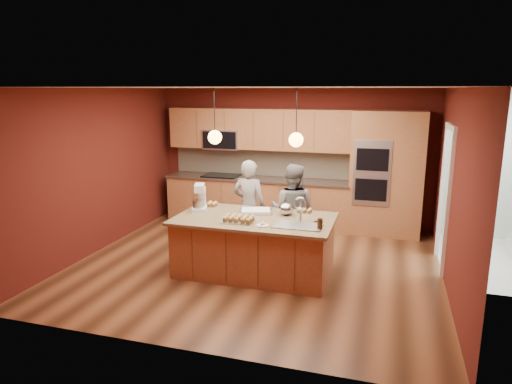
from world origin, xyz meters
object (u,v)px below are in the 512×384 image
(person_right, at_px, (292,210))
(mixing_bowl, at_px, (286,209))
(island, at_px, (255,244))
(person_left, at_px, (249,206))
(stand_mixer, at_px, (200,199))

(person_right, bearing_deg, mixing_bowl, 96.60)
(person_right, bearing_deg, island, 71.61)
(person_left, height_order, person_right, person_left)
(island, bearing_deg, stand_mixer, 172.12)
(person_left, xyz_separation_m, mixing_bowl, (0.77, -0.62, 0.16))
(stand_mixer, bearing_deg, person_right, 11.85)
(person_left, distance_m, mixing_bowl, 1.01)
(person_left, xyz_separation_m, stand_mixer, (-0.55, -0.77, 0.25))
(mixing_bowl, bearing_deg, stand_mixer, -173.67)
(island, relative_size, person_right, 1.52)
(island, bearing_deg, person_right, 68.51)
(island, relative_size, person_left, 1.48)
(person_left, bearing_deg, mixing_bowl, 145.39)
(person_left, height_order, stand_mixer, person_left)
(mixing_bowl, bearing_deg, person_right, 93.50)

